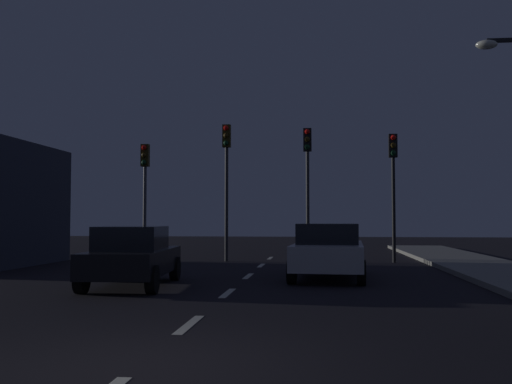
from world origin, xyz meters
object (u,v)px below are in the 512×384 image
object	(u,v)px
traffic_signal_far_left	(145,179)
traffic_signal_center_left	(226,166)
traffic_signal_far_right	(393,172)
car_stopped_ahead	(329,250)
car_adjacent_lane	(133,256)
traffic_signal_center_right	(308,168)

from	to	relation	value
traffic_signal_far_left	traffic_signal_center_left	bearing A→B (deg)	0.03
traffic_signal_far_right	car_stopped_ahead	xyz separation A→B (m)	(-2.59, -5.99, -2.67)
traffic_signal_center_left	car_adjacent_lane	world-z (taller)	traffic_signal_center_left
traffic_signal_far_left	traffic_signal_center_left	xyz separation A→B (m)	(3.32, 0.00, 0.47)
traffic_signal_center_left	traffic_signal_far_right	bearing A→B (deg)	-0.01
traffic_signal_center_left	traffic_signal_far_left	bearing A→B (deg)	-179.97
traffic_signal_far_left	traffic_signal_center_left	world-z (taller)	traffic_signal_center_left
car_stopped_ahead	traffic_signal_center_right	bearing A→B (deg)	96.54
traffic_signal_center_right	car_stopped_ahead	distance (m)	6.67
car_adjacent_lane	car_stopped_ahead	bearing A→B (deg)	27.11
traffic_signal_far_left	car_adjacent_lane	size ratio (longest dim) A/B	1.14
traffic_signal_center_right	car_adjacent_lane	distance (m)	9.87
car_stopped_ahead	traffic_signal_far_right	bearing A→B (deg)	66.63
traffic_signal_far_left	traffic_signal_center_right	distance (m)	6.53
traffic_signal_far_left	car_stopped_ahead	distance (m)	9.71
traffic_signal_center_right	traffic_signal_far_right	distance (m)	3.28
traffic_signal_far_left	car_adjacent_lane	world-z (taller)	traffic_signal_far_left
car_adjacent_lane	traffic_signal_center_right	bearing A→B (deg)	63.86
car_stopped_ahead	car_adjacent_lane	size ratio (longest dim) A/B	1.09
traffic_signal_center_right	car_adjacent_lane	world-z (taller)	traffic_signal_center_right
car_adjacent_lane	traffic_signal_center_left	bearing A→B (deg)	83.53
traffic_signal_center_right	car_adjacent_lane	xyz separation A→B (m)	(-4.16, -8.48, -2.88)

